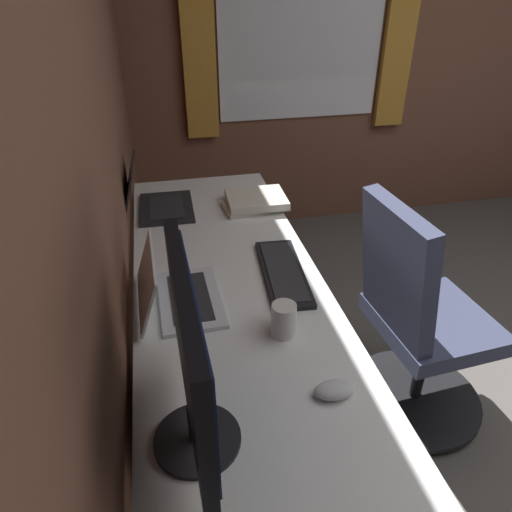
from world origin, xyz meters
The scene contains 15 objects.
wall_back centered at (0.00, 2.07, 1.30)m, with size 5.26×0.10×2.60m, color brown.
wall_right centered at (2.38, 0.00, 1.30)m, with size 0.10×4.64×2.60m, color brown.
window_panel centered at (2.32, 0.90, 1.34)m, with size 0.02×1.07×1.12m, color white.
curtain_near centered at (2.29, 0.25, 1.34)m, with size 0.05×0.20×1.28m, color gold.
curtain_far centered at (2.29, 1.56, 1.34)m, with size 0.05×0.20×1.28m, color gold.
desk centered at (0.36, 1.68, 0.67)m, with size 2.31×0.65×0.73m.
drawer_pedestal centered at (0.14, 1.70, 0.35)m, with size 0.40×0.51×0.69m.
monitor_primary centered at (-0.06, 1.85, 0.99)m, with size 0.50×0.20×0.45m.
laptop_leftmost centered at (0.48, 1.87, 0.78)m, with size 0.34×0.27×0.19m.
laptop_left centered at (1.18, 1.92, 0.78)m, with size 0.33×0.31×0.23m.
keyboard_main centered at (0.56, 1.48, 0.74)m, with size 0.43×0.17×0.02m.
mouse_spare centered at (0.01, 1.50, 0.75)m, with size 0.06×0.10×0.03m, color silver.
book_stack_near centered at (1.12, 1.46, 0.76)m, with size 0.23×0.29×0.05m.
coffee_mug centered at (0.26, 1.57, 0.78)m, with size 0.11×0.07×0.10m.
office_chair centered at (0.49, 0.96, 0.46)m, with size 0.56×0.57×0.97m.
Camera 1 is at (-0.75, 1.87, 1.65)m, focal length 32.77 mm.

